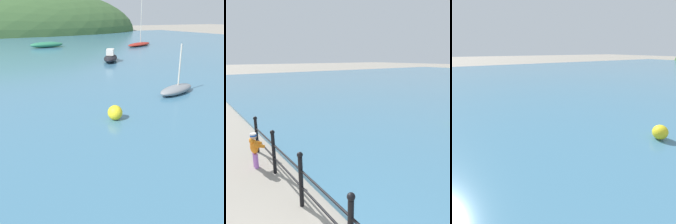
# 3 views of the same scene
# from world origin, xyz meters

# --- Properties ---
(child_in_coat) EXTENTS (0.38, 0.37, 1.00)m
(child_in_coat) POSITION_xyz_m (-4.25, 1.18, 0.60)
(child_in_coat) COLOR #AD66C6
(child_in_coat) RESTS_ON ground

